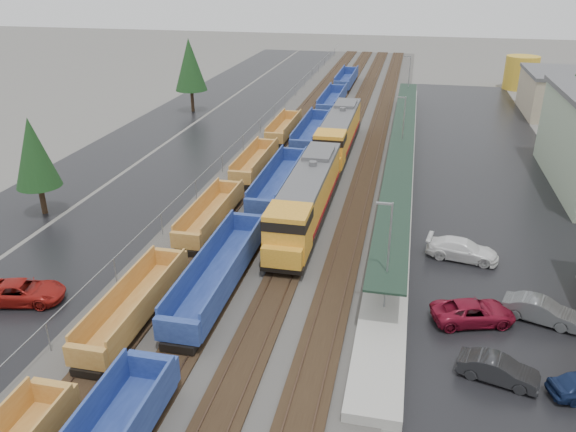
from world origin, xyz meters
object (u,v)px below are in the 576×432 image
parked_car_east_a (498,370)px  parked_car_east_e (541,311)px  parked_car_west_c (22,292)px  locomotive_trail (339,133)px  storage_tank (521,73)px  locomotive_lead (307,198)px  well_string_blue (280,182)px  parked_car_east_b (473,312)px  parked_car_east_c (462,250)px  well_string_yellow (179,253)px

parked_car_east_a → parked_car_east_e: 7.32m
parked_car_west_c → locomotive_trail: bearing=-36.0°
parked_car_west_c → storage_tank: bearing=-40.0°
locomotive_lead → well_string_blue: locomotive_lead is taller
parked_car_west_c → parked_car_east_e: (33.78, 5.10, -0.01)m
locomotive_lead → parked_car_east_a: size_ratio=4.92×
parked_car_east_e → parked_car_west_c: bearing=116.7°
locomotive_trail → parked_car_east_b: bearing=-68.4°
locomotive_trail → parked_car_east_a: (13.98, -38.55, -1.83)m
storage_tank → parked_car_east_c: bearing=-101.6°
storage_tank → parked_car_west_c: storage_tank is taller
locomotive_trail → parked_car_east_e: locomotive_trail is taller
parked_car_east_e → well_string_blue: bearing=68.1°
well_string_yellow → parked_car_west_c: (-8.47, -6.86, -0.34)m
well_string_blue → parked_car_east_e: 27.84m
storage_tank → parked_car_east_e: (-9.95, -77.56, -2.18)m
parked_car_east_a → well_string_yellow: bearing=84.0°
well_string_blue → parked_car_east_c: bearing=-31.3°
locomotive_trail → parked_car_east_b: size_ratio=4.05×
well_string_yellow → parked_car_east_e: size_ratio=18.15×
locomotive_trail → parked_car_east_c: size_ratio=3.90×
parked_car_west_c → parked_car_east_e: 34.16m
storage_tank → well_string_yellow: bearing=-114.9°
well_string_yellow → storage_tank: storage_tank is taller
well_string_yellow → parked_car_east_e: well_string_yellow is taller
well_string_yellow → parked_car_east_b: size_ratio=16.03×
locomotive_lead → well_string_yellow: (-8.00, -9.28, -1.44)m
storage_tank → parked_car_west_c: bearing=-117.9°
well_string_yellow → locomotive_lead: bearing=49.2°
well_string_yellow → well_string_blue: (4.00, 16.14, 0.12)m
well_string_blue → parked_car_west_c: (-12.47, -23.00, -0.46)m
locomotive_lead → parked_car_east_b: locomotive_lead is taller
storage_tank → parked_car_east_e: 78.23m
parked_car_east_c → locomotive_lead: bearing=84.7°
locomotive_trail → well_string_blue: bearing=-105.8°
well_string_blue → parked_car_east_e: bearing=-40.0°
parked_car_west_c → parked_car_east_e: bearing=-93.5°
locomotive_trail → parked_car_east_b: locomotive_trail is taller
locomotive_lead → locomotive_trail: size_ratio=1.00×
storage_tank → parked_car_west_c: (-43.73, -82.66, -2.18)m
parked_car_west_c → parked_car_east_c: (29.41, 12.68, 0.02)m
locomotive_trail → parked_car_east_a: locomotive_trail is taller
parked_car_east_a → parked_car_east_b: 5.53m
parked_car_east_b → well_string_yellow: bearing=65.5°
locomotive_trail → well_string_yellow: size_ratio=0.25×
locomotive_lead → storage_tank: size_ratio=3.61×
well_string_blue → parked_car_east_a: bearing=-53.6°
locomotive_trail → parked_car_east_a: 41.05m
parked_car_east_a → parked_car_west_c: bearing=102.0°
locomotive_trail → parked_car_east_e: bearing=-61.6°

